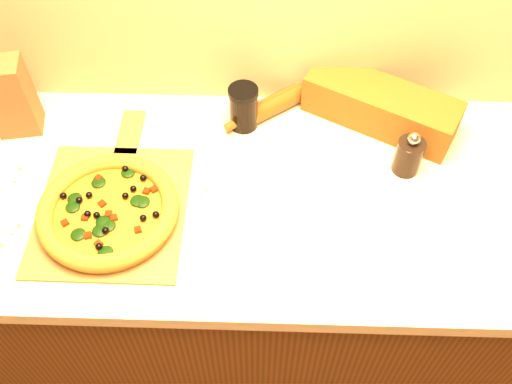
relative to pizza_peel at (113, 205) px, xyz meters
name	(u,v)px	position (x,y,z in m)	size (l,w,h in m)	color
cabinet	(265,284)	(0.36, 0.05, -0.47)	(2.80, 0.65, 0.86)	#47270F
countertop	(267,196)	(0.36, 0.05, -0.02)	(2.84, 0.68, 0.04)	beige
pizza_peel	(113,205)	(0.00, 0.00, 0.00)	(0.35, 0.52, 0.01)	olive
pizza	(108,211)	(0.00, -0.04, 0.02)	(0.32, 0.32, 0.05)	#AB692A
bottle_cap	(51,232)	(-0.13, -0.08, 0.00)	(0.03, 0.03, 0.01)	black
pepper_grinder	(409,155)	(0.70, 0.13, 0.05)	(0.07, 0.07, 0.13)	black
rolling_pin	(286,98)	(0.41, 0.35, 0.02)	(0.32, 0.25, 0.05)	#5F3610
bread_bag	(381,106)	(0.65, 0.30, 0.05)	(0.39, 0.13, 0.11)	brown
paper_bag	(10,97)	(-0.28, 0.25, 0.10)	(0.10, 0.08, 0.21)	brown
dark_jar	(244,108)	(0.30, 0.27, 0.06)	(0.08, 0.08, 0.12)	black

